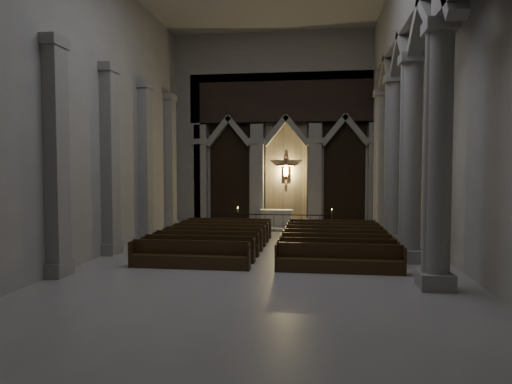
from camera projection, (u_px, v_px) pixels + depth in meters
room at (265, 61)px, 16.67m from camera, size 24.00×24.10×12.00m
sanctuary_wall at (286, 120)px, 28.14m from camera, size 14.00×0.77×12.00m
right_arcade at (413, 58)px, 17.25m from camera, size 1.00×24.00×12.00m
left_pilasters at (130, 163)px, 21.22m from camera, size 0.60×13.00×8.03m
sanctuary_step at (285, 228)px, 27.55m from camera, size 8.50×2.60×0.15m
altar at (276, 218)px, 27.74m from camera, size 1.96×0.78×1.00m
altar_rail at (283, 220)px, 26.16m from camera, size 5.31×0.09×1.04m
candle_stand_left at (238, 224)px, 26.90m from camera, size 0.23×0.23×1.36m
candle_stand_right at (332, 226)px, 26.27m from camera, size 0.22×0.22×1.31m
pews at (273, 244)px, 20.07m from camera, size 9.90×8.03×1.00m
worshipper at (293, 230)px, 23.03m from camera, size 0.46×0.37×1.11m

